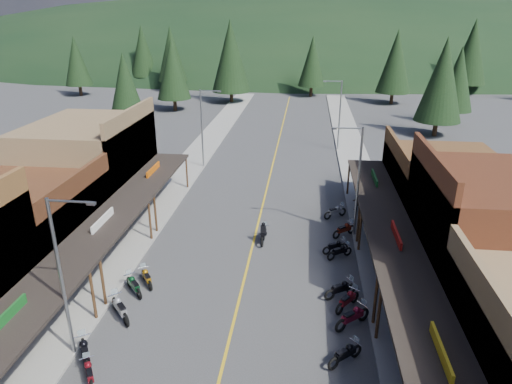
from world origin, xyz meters
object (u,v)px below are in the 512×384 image
(shop_west_3, at_px, (92,165))
(bike_east_10, at_px, (335,246))
(bike_west_5, at_px, (85,352))
(bike_west_7, at_px, (134,284))
(shop_west_2, at_px, (27,228))
(pine_10, at_px, (173,68))
(bike_east_7, at_px, (348,299))
(shop_east_3, at_px, (442,190))
(pine_3, at_px, (312,61))
(bike_west_8, at_px, (147,277))
(pine_7, at_px, (143,51))
(pedestrian_east_a, at_px, (406,348))
(bike_east_6, at_px, (353,316))
(pine_0, at_px, (76,61))
(bike_east_8, at_px, (341,288))
(streetlight_2, at_px, (357,177))
(shop_east_2, at_px, (491,236))
(bike_east_5, at_px, (345,353))
(bike_west_6, at_px, (120,307))
(streetlight_0, at_px, (63,273))
(bike_east_11, at_px, (344,229))
(pine_1, at_px, (171,54))
(bike_east_9, at_px, (340,251))
(streetlight_1, at_px, (203,125))
(bike_west_4, at_px, (89,372))
(streetlight_3, at_px, (339,112))
(rider_on_bike, at_px, (264,234))
(bike_east_12, at_px, (335,211))
(pedestrian_east_b, at_px, (356,200))
(pine_4, at_px, (396,61))
(pine_2, at_px, (231,56))
(pine_9, at_px, (458,79))
(pine_11, at_px, (442,80))
(pine_8, at_px, (125,82))

(shop_west_3, height_order, bike_east_10, shop_west_3)
(bike_west_5, relative_size, bike_west_7, 1.11)
(bike_west_5, bearing_deg, shop_west_2, 100.21)
(pine_10, height_order, bike_east_7, pine_10)
(shop_east_3, xyz_separation_m, pine_10, (-31.75, 38.70, 4.25))
(pine_3, relative_size, bike_west_5, 4.79)
(bike_west_8, xyz_separation_m, bike_east_7, (11.61, -1.05, 0.04))
(pine_7, relative_size, pedestrian_east_a, 6.89)
(shop_west_2, xyz_separation_m, bike_east_6, (19.86, -4.15, -1.88))
(pine_0, height_order, bike_east_8, pine_0)
(streetlight_2, bearing_deg, pine_3, 92.91)
(shop_west_3, distance_m, bike_west_7, 14.66)
(shop_east_2, relative_size, bike_east_5, 5.38)
(bike_west_6, height_order, bike_west_8, bike_west_6)
(shop_east_2, height_order, streetlight_0, shop_east_2)
(shop_east_3, distance_m, bike_east_11, 8.41)
(pine_1, bearing_deg, shop_east_3, -57.25)
(pine_3, relative_size, bike_east_10, 5.94)
(shop_west_3, bearing_deg, pine_10, 96.22)
(pine_0, xyz_separation_m, pine_10, (22.00, -12.00, 0.30))
(shop_east_3, xyz_separation_m, bike_east_9, (-7.89, -6.75, -1.99))
(streetlight_1, xyz_separation_m, bike_west_6, (0.98, -25.11, -3.79))
(bike_west_7, relative_size, pedestrian_east_a, 1.14)
(bike_west_4, xyz_separation_m, bike_west_6, (-0.39, 4.46, 0.13))
(bike_east_7, bearing_deg, streetlight_3, 126.14)
(bike_east_7, xyz_separation_m, rider_on_bike, (-5.28, 7.19, 0.05))
(shop_east_3, distance_m, streetlight_0, 27.05)
(bike_east_7, bearing_deg, rider_on_bike, 164.21)
(shop_west_3, relative_size, bike_east_7, 5.27)
(shop_east_3, relative_size, bike_east_12, 5.33)
(streetlight_3, xyz_separation_m, pine_1, (-30.95, 40.00, 2.78))
(streetlight_3, xyz_separation_m, pedestrian_east_b, (0.67, -17.59, -3.52))
(shop_east_2, xyz_separation_m, bike_east_9, (-7.92, 2.85, -2.98))
(shop_west_2, relative_size, pine_4, 0.87)
(streetlight_1, xyz_separation_m, pine_0, (-33.05, 40.00, 2.02))
(streetlight_0, xyz_separation_m, bike_east_6, (13.06, 3.55, -3.81))
(shop_west_3, bearing_deg, bike_east_9, -18.95)
(bike_west_7, xyz_separation_m, bike_east_9, (11.95, 5.38, -0.05))
(bike_east_5, relative_size, bike_east_11, 0.98)
(bike_east_8, relative_size, pedestrian_east_b, 1.30)
(bike_west_5, height_order, bike_west_6, bike_west_6)
(pine_2, height_order, pedestrian_east_a, pine_2)
(streetlight_0, xyz_separation_m, pine_9, (30.95, 51.00, 1.92))
(pine_11, relative_size, bike_west_7, 5.98)
(shop_west_3, height_order, streetlight_0, shop_west_3)
(shop_east_2, height_order, pine_8, pine_8)
(pedestrian_east_a, bearing_deg, bike_east_12, -158.24)
(streetlight_3, relative_size, bike_east_8, 3.88)
(pine_8, height_order, bike_east_9, pine_8)
(pine_10, xyz_separation_m, rider_on_bike, (18.70, -43.74, -6.14))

